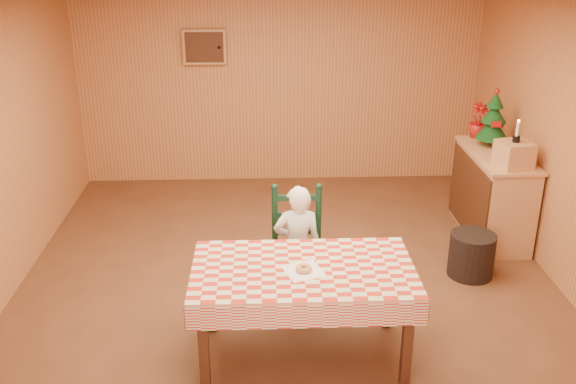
% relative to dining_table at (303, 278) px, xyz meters
% --- Properties ---
extents(ground, '(6.00, 6.00, 0.00)m').
position_rel_dining_table_xyz_m(ground, '(-0.07, 0.83, -0.69)').
color(ground, brown).
rests_on(ground, ground).
extents(cabin_walls, '(5.10, 6.05, 2.65)m').
position_rel_dining_table_xyz_m(cabin_walls, '(-0.07, 1.36, 1.14)').
color(cabin_walls, '#C47B47').
rests_on(cabin_walls, ground).
extents(dining_table, '(1.66, 0.96, 0.77)m').
position_rel_dining_table_xyz_m(dining_table, '(0.00, 0.00, 0.00)').
color(dining_table, '#462312').
rests_on(dining_table, ground).
extents(ladder_chair, '(0.44, 0.40, 1.08)m').
position_rel_dining_table_xyz_m(ladder_chair, '(0.00, 0.79, -0.18)').
color(ladder_chair, black).
rests_on(ladder_chair, ground).
extents(seated_child, '(0.41, 0.27, 1.12)m').
position_rel_dining_table_xyz_m(seated_child, '(-0.00, 0.73, -0.13)').
color(seated_child, white).
rests_on(seated_child, ground).
extents(napkin, '(0.33, 0.33, 0.00)m').
position_rel_dining_table_xyz_m(napkin, '(-0.00, -0.05, 0.08)').
color(napkin, white).
rests_on(napkin, dining_table).
extents(donut, '(0.14, 0.14, 0.04)m').
position_rel_dining_table_xyz_m(donut, '(-0.00, -0.05, 0.11)').
color(donut, '#CE8D4A').
rests_on(donut, napkin).
extents(shelf_unit, '(0.54, 1.24, 0.93)m').
position_rel_dining_table_xyz_m(shelf_unit, '(2.14, 2.04, -0.22)').
color(shelf_unit, tan).
rests_on(shelf_unit, ground).
extents(crate, '(0.35, 0.35, 0.25)m').
position_rel_dining_table_xyz_m(crate, '(2.15, 1.64, 0.37)').
color(crate, tan).
rests_on(crate, shelf_unit).
extents(christmas_tree, '(0.34, 0.34, 0.62)m').
position_rel_dining_table_xyz_m(christmas_tree, '(2.15, 2.29, 0.52)').
color(christmas_tree, '#462312').
rests_on(christmas_tree, shelf_unit).
extents(flower_arrangement, '(0.26, 0.26, 0.38)m').
position_rel_dining_table_xyz_m(flower_arrangement, '(2.10, 2.59, 0.43)').
color(flower_arrangement, '#A6130F').
rests_on(flower_arrangement, shelf_unit).
extents(candle_set, '(0.07, 0.07, 0.22)m').
position_rel_dining_table_xyz_m(candle_set, '(2.15, 1.64, 0.56)').
color(candle_set, black).
rests_on(candle_set, crate).
extents(storage_bin, '(0.53, 0.53, 0.43)m').
position_rel_dining_table_xyz_m(storage_bin, '(1.68, 1.18, -0.47)').
color(storage_bin, black).
rests_on(storage_bin, ground).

